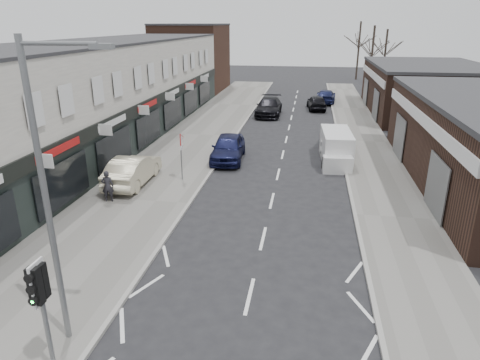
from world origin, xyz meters
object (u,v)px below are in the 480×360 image
at_px(white_van, 336,148).
at_px(parked_car_right_b, 317,102).
at_px(parked_car_right_c, 326,96).
at_px(parked_car_right_a, 335,138).
at_px(warning_sign, 181,143).
at_px(parked_car_left_a, 228,148).
at_px(street_lamp, 50,186).
at_px(sedan_on_pavement, 133,170).
at_px(pedestrian, 108,186).
at_px(traffic_light, 40,293).
at_px(parked_car_left_b, 269,107).

height_order(white_van, parked_car_right_b, white_van).
bearing_deg(parked_car_right_c, parked_car_right_b, 79.70).
bearing_deg(parked_car_right_a, white_van, 92.54).
distance_m(white_van, parked_car_right_c, 21.45).
relative_size(warning_sign, parked_car_left_a, 0.56).
xyz_separation_m(street_lamp, parked_car_right_c, (7.86, 39.30, -3.91)).
bearing_deg(parked_car_left_a, parked_car_right_a, 24.51).
distance_m(warning_sign, white_van, 10.02).
height_order(sedan_on_pavement, pedestrian, same).
bearing_deg(street_lamp, parked_car_right_b, 79.02).
bearing_deg(parked_car_right_b, traffic_light, 73.80).
bearing_deg(warning_sign, parked_car_left_a, 67.63).
distance_m(street_lamp, warning_sign, 13.04).
bearing_deg(sedan_on_pavement, white_van, -151.34).
distance_m(warning_sign, parked_car_left_b, 19.07).
relative_size(traffic_light, sedan_on_pavement, 0.66).
distance_m(warning_sign, sedan_on_pavement, 2.97).
xyz_separation_m(traffic_light, parked_car_right_c, (7.73, 40.51, -1.71)).
relative_size(sedan_on_pavement, parked_car_right_a, 0.94).
height_order(pedestrian, parked_car_right_c, pedestrian).
relative_size(street_lamp, sedan_on_pavement, 1.70).
height_order(warning_sign, parked_car_left_b, warning_sign).
height_order(pedestrian, parked_car_right_b, pedestrian).
bearing_deg(white_van, street_lamp, -117.03).
bearing_deg(white_van, sedan_on_pavement, -154.09).
height_order(parked_car_right_b, parked_car_right_c, parked_car_right_b).
xyz_separation_m(parked_car_right_a, parked_car_right_b, (-1.20, 14.46, -0.10)).
distance_m(street_lamp, sedan_on_pavement, 12.70).
relative_size(warning_sign, pedestrian, 1.74).
bearing_deg(pedestrian, parked_car_right_a, -149.60).
xyz_separation_m(street_lamp, white_van, (7.93, 17.85, -3.71)).
bearing_deg(parked_car_left_b, warning_sign, -99.21).
bearing_deg(parked_car_right_a, parked_car_left_a, 32.34).
bearing_deg(warning_sign, parked_car_right_c, 72.23).
relative_size(white_van, parked_car_right_a, 1.00).
relative_size(traffic_light, street_lamp, 0.39).
bearing_deg(street_lamp, pedestrian, 109.85).
relative_size(pedestrian, parked_car_left_b, 0.28).
distance_m(traffic_light, parked_car_left_a, 18.39).
bearing_deg(warning_sign, parked_car_right_b, 71.57).
relative_size(pedestrian, parked_car_right_c, 0.32).
bearing_deg(warning_sign, street_lamp, -87.16).
bearing_deg(warning_sign, pedestrian, -126.84).
bearing_deg(white_van, parked_car_left_a, -176.59).
bearing_deg(parked_car_left_b, sedan_on_pavement, -105.52).
xyz_separation_m(street_lamp, parked_car_left_b, (2.33, 31.59, -3.81)).
bearing_deg(parked_car_left_b, traffic_light, -94.10).
height_order(warning_sign, parked_car_right_b, warning_sign).
xyz_separation_m(sedan_on_pavement, parked_car_left_b, (5.41, 19.85, -0.08)).
relative_size(parked_car_left_a, parked_car_right_c, 0.98).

